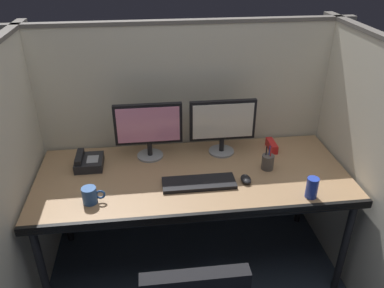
% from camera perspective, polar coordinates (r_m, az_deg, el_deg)
% --- Properties ---
extents(cubicle_partition_rear, '(2.21, 0.06, 1.57)m').
position_cam_1_polar(cubicle_partition_rear, '(2.73, -1.01, 1.55)').
color(cubicle_partition_rear, beige).
rests_on(cubicle_partition_rear, ground).
extents(cubicle_partition_left, '(0.06, 1.41, 1.57)m').
position_cam_1_polar(cubicle_partition_left, '(2.37, -24.28, -5.92)').
color(cubicle_partition_left, beige).
rests_on(cubicle_partition_left, ground).
extents(cubicle_partition_right, '(0.06, 1.41, 1.57)m').
position_cam_1_polar(cubicle_partition_right, '(2.57, 23.07, -2.85)').
color(cubicle_partition_right, beige).
rests_on(cubicle_partition_right, ground).
extents(desk, '(1.90, 0.80, 0.74)m').
position_cam_1_polar(desk, '(2.39, 0.18, -5.54)').
color(desk, '#997551').
rests_on(desk, ground).
extents(monitor_left, '(0.43, 0.17, 0.37)m').
position_cam_1_polar(monitor_left, '(2.46, -6.46, 2.48)').
color(monitor_left, gray).
rests_on(monitor_left, desk).
extents(monitor_right, '(0.43, 0.17, 0.37)m').
position_cam_1_polar(monitor_right, '(2.50, 4.55, 3.06)').
color(monitor_right, gray).
rests_on(monitor_right, desk).
extents(keyboard_main, '(0.43, 0.15, 0.02)m').
position_cam_1_polar(keyboard_main, '(2.27, 1.03, -5.78)').
color(keyboard_main, black).
rests_on(keyboard_main, desk).
extents(computer_mouse, '(0.06, 0.10, 0.04)m').
position_cam_1_polar(computer_mouse, '(2.31, 7.97, -5.17)').
color(computer_mouse, black).
rests_on(computer_mouse, desk).
extents(red_stapler, '(0.04, 0.15, 0.06)m').
position_cam_1_polar(red_stapler, '(2.67, 11.70, -0.23)').
color(red_stapler, red).
rests_on(red_stapler, desk).
extents(soda_can, '(0.07, 0.07, 0.12)m').
position_cam_1_polar(soda_can, '(2.24, 17.33, -6.19)').
color(soda_can, '#263FB2').
rests_on(soda_can, desk).
extents(pen_cup, '(0.08, 0.08, 0.17)m').
position_cam_1_polar(pen_cup, '(2.44, 11.14, -2.61)').
color(pen_cup, '#4C4742').
rests_on(pen_cup, desk).
extents(desk_phone, '(0.17, 0.19, 0.09)m').
position_cam_1_polar(desk_phone, '(2.51, -15.10, -2.57)').
color(desk_phone, black).
rests_on(desk_phone, desk).
extents(coffee_mug, '(0.13, 0.08, 0.09)m').
position_cam_1_polar(coffee_mug, '(2.18, -14.84, -7.35)').
color(coffee_mug, '#264C8C').
rests_on(coffee_mug, desk).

